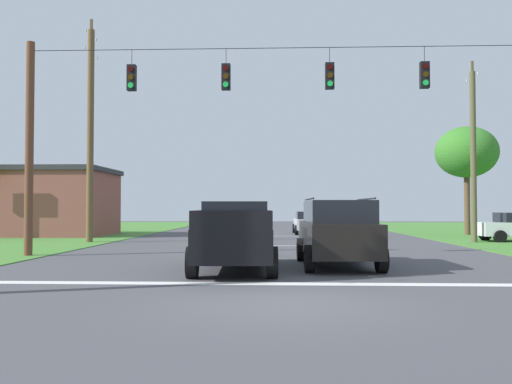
{
  "coord_description": "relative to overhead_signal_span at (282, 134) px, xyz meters",
  "views": [
    {
      "loc": [
        -0.1,
        -9.99,
        1.76
      ],
      "look_at": [
        -0.8,
        8.21,
        2.31
      ],
      "focal_mm": 37.32,
      "sensor_mm": 36.0,
      "label": 1
    }
  ],
  "objects": [
    {
      "name": "tree_roadside_right",
      "position": [
        12.13,
        15.76,
        0.92
      ],
      "size": [
        3.98,
        3.98,
        7.05
      ],
      "color": "brown",
      "rests_on": "ground"
    },
    {
      "name": "lane_dash_0",
      "position": [
        -0.12,
        -0.74,
        -4.43
      ],
      "size": [
        2.5,
        0.15,
        0.01
      ],
      "primitive_type": "cube",
      "rotation": [
        0.0,
        0.0,
        1.57
      ],
      "color": "white",
      "rests_on": "ground"
    },
    {
      "name": "pickup_truck",
      "position": [
        -1.42,
        -3.91,
        -3.47
      ],
      "size": [
        2.48,
        5.48,
        1.95
      ],
      "color": "black",
      "rests_on": "ground"
    },
    {
      "name": "stop_bar_stripe",
      "position": [
        -0.12,
        -6.74,
        -4.43
      ],
      "size": [
        16.06,
        0.45,
        0.01
      ],
      "primitive_type": "cube",
      "color": "white",
      "rests_on": "ground"
    },
    {
      "name": "overhead_signal_span",
      "position": [
        0.0,
        0.0,
        0.0
      ],
      "size": [
        18.99,
        0.31,
        7.9
      ],
      "color": "brown",
      "rests_on": "ground"
    },
    {
      "name": "lane_dash_2",
      "position": [
        -0.12,
        14.26,
        -4.43
      ],
      "size": [
        2.5,
        0.15,
        0.01
      ],
      "primitive_type": "cube",
      "rotation": [
        0.0,
        0.0,
        1.57
      ],
      "color": "white",
      "rests_on": "ground"
    },
    {
      "name": "utility_pole_mid_right",
      "position": [
        9.79,
        8.21,
        0.08
      ],
      "size": [
        0.29,
        1.59,
        9.27
      ],
      "color": "brown",
      "rests_on": "ground"
    },
    {
      "name": "ground_plane",
      "position": [
        -0.12,
        -9.15,
        -4.44
      ],
      "size": [
        120.0,
        120.0,
        0.0
      ],
      "primitive_type": "plane",
      "color": "#47474C"
    },
    {
      "name": "roadside_store",
      "position": [
        -17.11,
        14.2,
        -2.28
      ],
      "size": [
        12.54,
        7.34,
        4.5
      ],
      "color": "brown",
      "rests_on": "ground"
    },
    {
      "name": "lane_dash_1",
      "position": [
        -0.12,
        5.68,
        -4.43
      ],
      "size": [
        2.5,
        0.15,
        0.01
      ],
      "primitive_type": "cube",
      "rotation": [
        0.0,
        0.0,
        1.57
      ],
      "color": "white",
      "rests_on": "ground"
    },
    {
      "name": "utility_pole_near_left",
      "position": [
        -9.75,
        7.64,
        1.26
      ],
      "size": [
        0.34,
        1.86,
        11.5
      ],
      "color": "brown",
      "rests_on": "ground"
    },
    {
      "name": "suv_black",
      "position": [
        1.61,
        -2.99,
        -3.37
      ],
      "size": [
        2.31,
        4.85,
        2.05
      ],
      "color": "black",
      "rests_on": "ground"
    },
    {
      "name": "distant_car_oncoming",
      "position": [
        1.96,
        17.0,
        -3.65
      ],
      "size": [
        2.09,
        4.33,
        1.52
      ],
      "color": "silver",
      "rests_on": "ground"
    }
  ]
}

